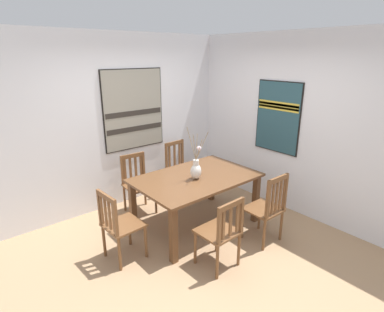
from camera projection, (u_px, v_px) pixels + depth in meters
name	position (u px, v px, depth m)	size (l,w,h in m)	color
ground_plane	(199.00, 248.00, 4.00)	(6.40, 6.40, 0.03)	#A37F5B
wall_back	(123.00, 122.00, 4.92)	(6.40, 0.12, 2.70)	silver
wall_side	(291.00, 125.00, 4.70)	(0.12, 6.40, 2.70)	silver
dining_table	(196.00, 183.00, 4.31)	(1.66, 1.10, 0.76)	brown
centerpiece_vase	(196.00, 169.00, 4.15)	(0.26, 0.23, 0.73)	silver
chair_0	(119.00, 224.00, 3.63)	(0.44, 0.44, 0.90)	brown
chair_1	(267.00, 207.00, 3.97)	(0.42, 0.42, 0.96)	brown
chair_2	(138.00, 183.00, 4.79)	(0.45, 0.45, 0.91)	brown
chair_3	(221.00, 232.00, 3.49)	(0.43, 0.43, 0.88)	brown
chair_4	(180.00, 169.00, 5.31)	(0.44, 0.44, 0.96)	brown
painting_on_back_wall	(134.00, 110.00, 4.92)	(1.06, 0.05, 1.27)	black
painting_on_side_wall	(278.00, 117.00, 4.78)	(0.05, 0.78, 1.10)	black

